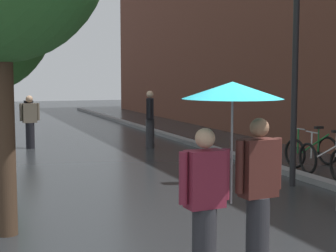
# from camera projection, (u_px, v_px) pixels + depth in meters

# --- Properties ---
(kerb_strip) EXTENTS (0.30, 36.00, 0.12)m
(kerb_strip) POSITION_uv_depth(u_px,v_px,m) (192.00, 143.00, 16.16)
(kerb_strip) COLOR slate
(kerb_strip) RESTS_ON ground
(parked_bicycle_2) EXTENTS (1.13, 0.79, 0.96)m
(parked_bicycle_2) POSITION_uv_depth(u_px,v_px,m) (328.00, 156.00, 11.41)
(parked_bicycle_2) COLOR black
(parked_bicycle_2) RESTS_ON ground
(parked_bicycle_3) EXTENTS (1.15, 0.81, 0.96)m
(parked_bicycle_3) POSITION_uv_depth(u_px,v_px,m) (312.00, 151.00, 12.21)
(parked_bicycle_3) COLOR black
(parked_bicycle_3) RESTS_ON ground
(couple_under_umbrella) EXTENTS (1.26, 1.07, 2.11)m
(couple_under_umbrella) POSITION_uv_depth(u_px,v_px,m) (233.00, 151.00, 5.41)
(couple_under_umbrella) COLOR #2D2D33
(couple_under_umbrella) RESTS_ON ground
(street_lamp_post) EXTENTS (0.24, 0.24, 4.32)m
(street_lamp_post) POSITION_uv_depth(u_px,v_px,m) (295.00, 57.00, 9.85)
(street_lamp_post) COLOR black
(street_lamp_post) RESTS_ON ground
(pedestrian_walking_midground) EXTENTS (0.59, 0.35, 1.58)m
(pedestrian_walking_midground) POSITION_uv_depth(u_px,v_px,m) (30.00, 120.00, 15.22)
(pedestrian_walking_midground) COLOR black
(pedestrian_walking_midground) RESTS_ON ground
(pedestrian_walking_far) EXTENTS (0.34, 0.56, 1.72)m
(pedestrian_walking_far) POSITION_uv_depth(u_px,v_px,m) (150.00, 118.00, 15.49)
(pedestrian_walking_far) COLOR #2D2D33
(pedestrian_walking_far) RESTS_ON ground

